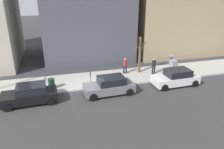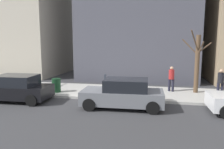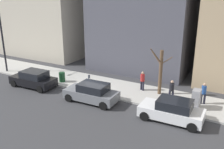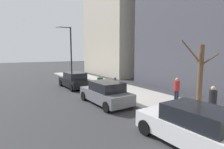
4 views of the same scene
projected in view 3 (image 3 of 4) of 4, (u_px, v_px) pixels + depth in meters
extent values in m
plane|color=#38383A|center=(87.00, 93.00, 21.24)|extent=(120.00, 120.00, 0.00)
cube|color=#B2AFA8|center=(99.00, 85.00, 22.87)|extent=(4.00, 36.00, 0.15)
cube|color=white|center=(171.00, 113.00, 16.64)|extent=(1.91, 4.25, 0.70)
cube|color=black|center=(175.00, 104.00, 16.35)|extent=(1.66, 2.24, 0.60)
cylinder|color=black|center=(144.00, 116.00, 16.70)|extent=(0.24, 0.65, 0.64)
cylinder|color=black|center=(153.00, 106.00, 18.12)|extent=(0.24, 0.65, 0.64)
cylinder|color=black|center=(192.00, 127.00, 15.33)|extent=(0.24, 0.65, 0.64)
cylinder|color=black|center=(197.00, 116.00, 16.75)|extent=(0.24, 0.65, 0.64)
cube|color=slate|center=(91.00, 95.00, 19.51)|extent=(1.95, 4.26, 0.70)
cube|color=black|center=(93.00, 87.00, 19.21)|extent=(1.68, 2.26, 0.60)
cylinder|color=black|center=(69.00, 98.00, 19.55)|extent=(0.24, 0.65, 0.64)
cylinder|color=black|center=(81.00, 90.00, 20.98)|extent=(0.24, 0.65, 0.64)
cylinder|color=black|center=(103.00, 106.00, 18.20)|extent=(0.24, 0.65, 0.64)
cylinder|color=black|center=(114.00, 97.00, 19.63)|extent=(0.24, 0.65, 0.64)
cube|color=black|center=(33.00, 81.00, 22.52)|extent=(1.96, 4.27, 0.70)
cube|color=black|center=(34.00, 74.00, 22.23)|extent=(1.69, 2.26, 0.60)
cylinder|color=black|center=(14.00, 83.00, 22.55)|extent=(0.24, 0.65, 0.64)
cylinder|color=black|center=(28.00, 78.00, 23.99)|extent=(0.24, 0.65, 0.64)
cylinder|color=black|center=(40.00, 89.00, 21.22)|extent=(0.24, 0.65, 0.64)
cylinder|color=black|center=(53.00, 83.00, 22.65)|extent=(0.24, 0.65, 0.64)
cylinder|color=slate|center=(89.00, 84.00, 21.41)|extent=(0.07, 0.07, 1.05)
cube|color=#2D333D|center=(89.00, 77.00, 21.19)|extent=(0.14, 0.10, 0.30)
cube|color=#A8A399|center=(195.00, 107.00, 18.20)|extent=(0.83, 0.61, 0.18)
cube|color=#939399|center=(196.00, 98.00, 17.97)|extent=(0.75, 0.55, 1.25)
cylinder|color=black|center=(3.00, 41.00, 25.55)|extent=(0.18, 0.18, 6.50)
cylinder|color=brown|center=(161.00, 73.00, 20.19)|extent=(0.28, 0.28, 3.70)
cylinder|color=brown|center=(162.00, 62.00, 19.62)|extent=(0.56, 0.31, 0.93)
cylinder|color=brown|center=(157.00, 58.00, 20.19)|extent=(0.37, 0.99, 1.06)
cylinder|color=brown|center=(167.00, 61.00, 19.75)|extent=(0.24, 0.87, 0.73)
cylinder|color=brown|center=(156.00, 56.00, 19.44)|extent=(1.03, 0.69, 1.37)
cylinder|color=#14381E|center=(62.00, 77.00, 23.37)|extent=(0.56, 0.56, 0.90)
cylinder|color=#1E1E2D|center=(204.00, 99.00, 18.79)|extent=(0.16, 0.16, 0.82)
cylinder|color=#1E1E2D|center=(201.00, 99.00, 18.82)|extent=(0.16, 0.16, 0.82)
cylinder|color=#23478C|center=(204.00, 90.00, 18.57)|extent=(0.36, 0.36, 0.62)
sphere|color=tan|center=(205.00, 85.00, 18.44)|extent=(0.22, 0.22, 0.22)
cylinder|color=#1E1E2D|center=(173.00, 96.00, 19.32)|extent=(0.16, 0.16, 0.82)
cylinder|color=#1E1E2D|center=(170.00, 95.00, 19.40)|extent=(0.16, 0.16, 0.82)
cylinder|color=black|center=(172.00, 87.00, 19.13)|extent=(0.36, 0.36, 0.62)
sphere|color=tan|center=(172.00, 82.00, 18.99)|extent=(0.22, 0.22, 0.22)
cylinder|color=#1E1E2D|center=(141.00, 85.00, 21.48)|extent=(0.16, 0.16, 0.82)
cylinder|color=#1E1E2D|center=(143.00, 86.00, 21.30)|extent=(0.16, 0.16, 0.82)
cylinder|color=#A52323|center=(143.00, 78.00, 21.16)|extent=(0.36, 0.36, 0.62)
sphere|color=tan|center=(143.00, 73.00, 21.03)|extent=(0.22, 0.22, 0.22)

